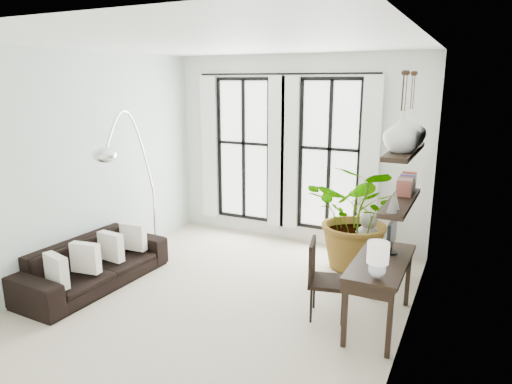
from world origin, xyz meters
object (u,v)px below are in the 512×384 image
Objects in this scene: plant at (360,217)px; buddha at (367,246)px; desk_chair at (321,274)px; desk at (380,266)px; sofa at (94,263)px; arc_lamp at (130,147)px.

plant is 0.46m from buddha.
plant is 1.67m from desk_chair.
plant reaches higher than desk_chair.
desk is at bearing -68.82° from plant.
desk is 1.51× the size of buddha.
desk_chair is 1.66m from buddha.
buddha is at bearing -54.23° from sofa.
arc_lamp is (-3.64, 0.15, 1.10)m from desk.
buddha is at bearing 106.81° from desk.
desk_chair is (-0.66, -0.05, -0.20)m from desk.
sofa is 2.39× the size of buddha.
buddha is (0.14, -0.00, -0.43)m from plant.
sofa is 3.93m from buddha.
desk is 0.69m from desk_chair.
desk is (0.62, -1.59, -0.07)m from plant.
sofa is 1.32× the size of plant.
desk reaches higher than desk_chair.
desk_chair is at bearing -96.31° from buddha.
sofa is at bearing -146.24° from buddha.
desk is at bearing -2.42° from arc_lamp.
arc_lamp is at bearing 177.58° from desk.
arc_lamp is at bearing -155.58° from buddha.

